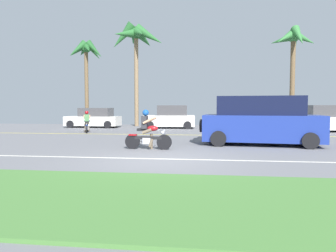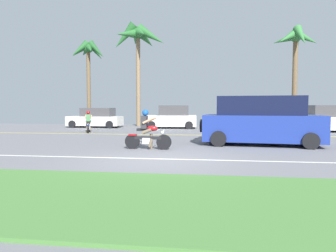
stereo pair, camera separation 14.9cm
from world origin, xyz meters
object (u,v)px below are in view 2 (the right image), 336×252
Objects in this scene: motorcyclist at (148,132)px; palm_tree_0 at (138,39)px; suv_nearby at (261,121)px; parked_car_0 at (96,118)px; palm_tree_2 at (88,55)px; parked_car_2 at (247,120)px; parked_car_3 at (331,120)px; palm_tree_1 at (295,45)px; motorcyclist_distant at (88,123)px; parked_car_1 at (172,118)px.

motorcyclist is 0.21× the size of palm_tree_0.
suv_nearby reaches higher than parked_car_0.
palm_tree_0 is 4.48m from palm_tree_2.
parked_car_0 is at bearing 172.92° from parked_car_2.
parked_car_2 is 1.17× the size of parked_car_3.
motorcyclist is 4.91m from suv_nearby.
motorcyclist is 15.41m from palm_tree_0.
parked_car_0 is at bearing -173.19° from palm_tree_1.
palm_tree_1 is at bearing -1.29° from palm_tree_2.
parked_car_2 reaches higher than parked_car_0.
parked_car_2 is 2.97× the size of motorcyclist_distant.
parked_car_1 is 2.49× the size of motorcyclist_distant.
parked_car_3 is 19.03m from palm_tree_2.
parked_car_2 is 5.21m from parked_car_3.
parked_car_2 is 0.60× the size of palm_tree_1.
parked_car_0 is 7.24m from palm_tree_0.
parked_car_0 is 1.05× the size of parked_car_3.
palm_tree_2 is 9.01m from motorcyclist_distant.
palm_tree_0 is 5.46× the size of motorcyclist_distant.
parked_car_1 reaches higher than parked_car_0.
parked_car_0 is at bearing -56.81° from palm_tree_2.
parked_car_0 is at bearing 105.04° from motorcyclist_distant.
parked_car_3 is 6.80m from palm_tree_1.
motorcyclist is 13.28m from parked_car_0.
suv_nearby reaches higher than motorcyclist.
palm_tree_1 is at bearing 11.36° from parked_car_1.
parked_car_3 is (16.42, -2.04, 0.08)m from parked_car_0.
motorcyclist is at bearing -122.83° from palm_tree_1.
motorcyclist_distant is (-13.84, -6.38, -5.67)m from palm_tree_1.
suv_nearby is at bearing -110.03° from palm_tree_1.
parked_car_0 is 0.54× the size of palm_tree_1.
motorcyclist_distant is (-10.01, -3.19, -0.16)m from parked_car_2.
palm_tree_1 is (8.66, 13.43, 5.60)m from motorcyclist.
parked_car_2 is at bearing -15.74° from palm_tree_2.
parked_car_1 is (-4.98, 9.62, -0.21)m from suv_nearby.
palm_tree_0 is at bearing 33.83° from parked_car_0.
suv_nearby reaches higher than parked_car_1.
palm_tree_2 is at bearing 177.02° from palm_tree_0.
palm_tree_2 is (-7.34, 2.21, 5.13)m from parked_car_1.
parked_car_0 is 16.16m from palm_tree_1.
palm_tree_2 is (-1.42, 2.17, 5.21)m from parked_car_0.
suv_nearby is 3.31× the size of motorcyclist_distant.
palm_tree_0 is at bearing 104.49° from motorcyclist.
palm_tree_0 is (-8.34, 3.34, 6.32)m from parked_car_2.
palm_tree_2 reaches higher than motorcyclist_distant.
parked_car_0 reaches higher than motorcyclist_distant.
palm_tree_1 is 16.26m from motorcyclist_distant.
parked_car_0 is 11.33m from parked_car_2.
motorcyclist_distant is at bearing 152.29° from suv_nearby.
parked_car_0 is at bearing 179.62° from parked_car_1.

